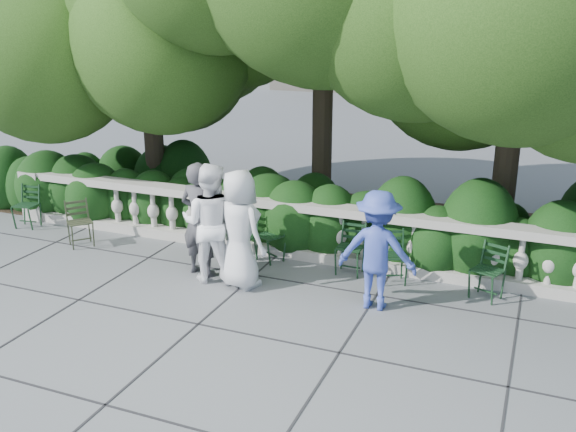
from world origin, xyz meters
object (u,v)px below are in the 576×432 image
at_px(chair_f, 480,301).
at_px(person_businessman, 240,229).
at_px(person_woman_grey, 200,219).
at_px(person_casual_man, 210,223).
at_px(person_older_blue, 377,250).
at_px(chair_weathered, 84,248).
at_px(chair_a, 24,229).
at_px(chair_c, 264,262).
at_px(chair_b, 241,264).
at_px(chair_e, 346,277).
at_px(chair_d, 393,286).

height_order(chair_f, person_businessman, person_businessman).
bearing_deg(person_woman_grey, person_businessman, 174.69).
distance_m(person_casual_man, person_older_blue, 2.62).
distance_m(chair_f, chair_weathered, 6.79).
bearing_deg(chair_a, chair_c, -6.55).
relative_size(chair_b, chair_e, 1.00).
relative_size(chair_f, chair_weathered, 1.00).
relative_size(chair_c, person_older_blue, 0.49).
bearing_deg(chair_f, person_businessman, -145.76).
height_order(chair_f, chair_weathered, same).
relative_size(chair_a, chair_d, 1.00).
distance_m(chair_f, person_older_blue, 1.78).
height_order(chair_a, chair_c, same).
xyz_separation_m(chair_b, chair_f, (3.87, 0.02, 0.00)).
bearing_deg(chair_c, chair_a, -150.24).
relative_size(chair_f, person_older_blue, 0.49).
xyz_separation_m(chair_d, person_older_blue, (-0.09, -0.78, 0.86)).
distance_m(chair_weathered, person_woman_grey, 2.68).
bearing_deg(chair_f, chair_d, -160.83).
xyz_separation_m(chair_e, person_older_blue, (0.69, -0.86, 0.86)).
distance_m(chair_a, person_businessman, 5.17).
height_order(person_casual_man, person_older_blue, person_casual_man).
xyz_separation_m(chair_f, person_older_blue, (-1.38, -0.73, 0.86)).
bearing_deg(chair_d, person_older_blue, -120.37).
xyz_separation_m(chair_d, person_woman_grey, (-2.97, -0.67, 0.92)).
xyz_separation_m(chair_a, chair_c, (4.97, 0.21, 0.00)).
relative_size(chair_f, person_woman_grey, 0.46).
bearing_deg(person_woman_grey, chair_b, -116.40).
height_order(chair_weathered, person_woman_grey, person_woman_grey).
relative_size(person_casual_man, person_older_blue, 1.09).
distance_m(chair_e, person_businessman, 1.92).
relative_size(chair_e, chair_weathered, 1.00).
distance_m(chair_b, person_casual_man, 1.20).
height_order(chair_weathered, person_older_blue, person_older_blue).
xyz_separation_m(chair_b, chair_d, (2.58, 0.07, 0.00)).
bearing_deg(chair_d, person_woman_grey, 168.67).
bearing_deg(chair_c, person_businessman, -59.27).
distance_m(chair_weathered, person_businessman, 3.44).
height_order(chair_a, person_woman_grey, person_woman_grey).
bearing_deg(person_woman_grey, chair_weathered, 2.57).
bearing_deg(chair_a, chair_e, -7.54).
relative_size(chair_e, person_older_blue, 0.49).
bearing_deg(person_businessman, chair_a, 15.52).
height_order(chair_a, chair_d, same).
bearing_deg(chair_b, person_woman_grey, -128.08).
height_order(chair_c, person_casual_man, person_casual_man).
height_order(chair_b, person_older_blue, person_older_blue).
distance_m(chair_b, chair_c, 0.38).
height_order(chair_d, person_woman_grey, person_woman_grey).
relative_size(chair_a, chair_f, 1.00).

